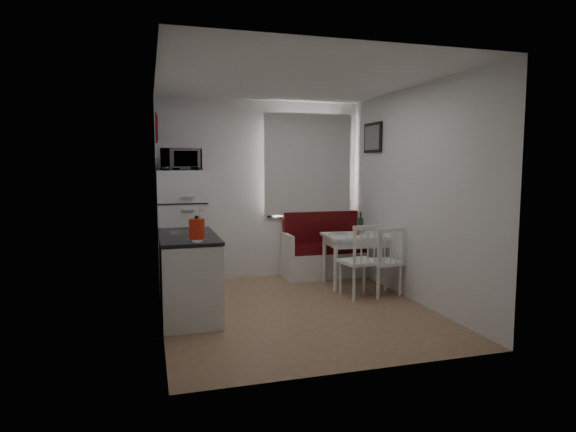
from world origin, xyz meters
The scene contains 22 objects.
floor centered at (0.00, 0.00, 0.00)m, with size 3.00×3.50×0.02m, color #8F6C4C.
ceiling centered at (0.00, 0.00, 2.60)m, with size 3.00×3.50×0.02m, color white.
wall_back centered at (0.00, 1.75, 1.30)m, with size 3.00×0.02×2.60m, color white.
wall_front centered at (0.00, -1.75, 1.30)m, with size 3.00×0.02×2.60m, color white.
wall_left centered at (-1.50, 0.00, 1.30)m, with size 0.02×3.50×2.60m, color white.
wall_right centered at (1.50, 0.00, 1.30)m, with size 0.02×3.50×2.60m, color white.
window centered at (0.70, 1.72, 1.62)m, with size 1.22×0.06×1.47m, color white.
curtain centered at (0.70, 1.65, 1.68)m, with size 1.35×0.02×1.50m, color white.
kitchen_counter centered at (-1.20, 0.16, 0.46)m, with size 0.62×1.32×1.16m.
wall_sign centered at (-1.47, 1.45, 2.15)m, with size 0.40×0.40×0.03m, color #1B40A4.
picture_frame centered at (1.48, 1.10, 2.05)m, with size 0.04×0.52×0.42m, color black.
bench centered at (0.96, 1.51, 0.32)m, with size 1.35×0.52×0.96m.
dining_table centered at (1.18, 0.87, 0.63)m, with size 1.00×0.74×0.71m.
chair_left centered at (0.93, 0.20, 0.58)m, with size 0.49×0.47×0.50m.
chair_right centered at (1.25, 0.21, 0.54)m, with size 0.46×0.44×0.47m.
fridge centered at (-1.18, 1.40, 0.80)m, with size 0.64×0.64×1.59m, color white.
microwave centered at (-1.18, 1.35, 1.74)m, with size 0.52×0.35×0.29m, color white.
kettle centered at (-1.15, -0.38, 1.03)m, with size 0.19×0.19×0.25m, color red.
wine_bottle centered at (1.25, 0.97, 0.86)m, with size 0.08×0.08×0.30m, color #133D21, non-canonical shape.
drinking_glass_orange centered at (1.13, 0.82, 0.76)m, with size 0.07×0.07×0.11m, color #D05D22.
drinking_glass_blue centered at (1.25, 0.92, 0.76)m, with size 0.06×0.06×0.10m, color #7E9ED7.
plate centered at (0.88, 0.89, 0.72)m, with size 0.27×0.27×0.02m, color white.
Camera 1 is at (-1.60, -5.18, 1.66)m, focal length 30.00 mm.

